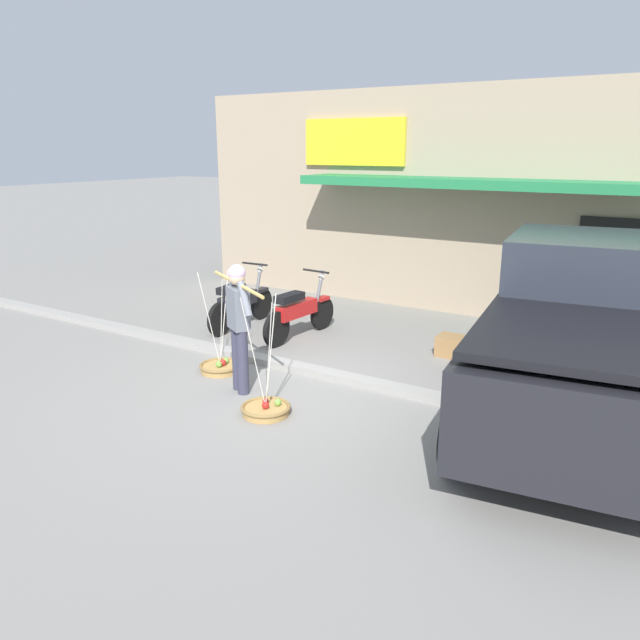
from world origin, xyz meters
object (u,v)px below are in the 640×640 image
object	(u,v)px
fruit_vendor	(239,320)
fruit_basket_left_side	(266,408)
motorcycle_nearest_shop	(240,303)
motorcycle_second_in_row	(299,312)
parked_truck	(579,338)
fruit_basket_right_side	(221,366)
wooden_crate	(452,346)

from	to	relation	value
fruit_vendor	fruit_basket_left_side	xyz separation A→B (m)	(0.71, -0.41, -0.90)
fruit_vendor	motorcycle_nearest_shop	distance (m)	3.03
motorcycle_second_in_row	fruit_vendor	bearing A→B (deg)	-74.73
motorcycle_nearest_shop	motorcycle_second_in_row	distance (m)	1.24
fruit_vendor	fruit_basket_left_side	bearing A→B (deg)	-30.17
fruit_vendor	parked_truck	size ratio (longest dim) A/B	0.35
fruit_vendor	motorcycle_second_in_row	bearing A→B (deg)	105.27
fruit_vendor	motorcycle_second_in_row	size ratio (longest dim) A/B	0.93
fruit_basket_right_side	wooden_crate	world-z (taller)	fruit_basket_right_side
fruit_basket_left_side	fruit_basket_right_side	bearing A→B (deg)	149.71
fruit_basket_right_side	fruit_basket_left_side	bearing A→B (deg)	-30.29
fruit_basket_left_side	fruit_basket_right_side	distance (m)	1.65
fruit_vendor	fruit_basket_left_side	world-z (taller)	fruit_vendor
fruit_basket_left_side	motorcycle_second_in_row	size ratio (longest dim) A/B	0.80
motorcycle_second_in_row	parked_truck	world-z (taller)	parked_truck
motorcycle_nearest_shop	wooden_crate	bearing A→B (deg)	7.40
fruit_basket_left_side	wooden_crate	xyz separation A→B (m)	(1.16, 3.22, 0.08)
fruit_basket_left_side	fruit_basket_right_side	xyz separation A→B (m)	(-1.43, 0.83, 0.00)
motorcycle_nearest_shop	fruit_vendor	bearing A→B (deg)	-51.09
fruit_basket_left_side	motorcycle_nearest_shop	size ratio (longest dim) A/B	0.80
fruit_basket_left_side	motorcycle_nearest_shop	distance (m)	3.79
fruit_vendor	fruit_basket_left_side	size ratio (longest dim) A/B	1.17
fruit_vendor	parked_truck	bearing A→B (deg)	18.18
fruit_basket_right_side	wooden_crate	bearing A→B (deg)	42.77
motorcycle_nearest_shop	parked_truck	size ratio (longest dim) A/B	0.37
fruit_vendor	motorcycle_second_in_row	world-z (taller)	fruit_vendor
fruit_basket_left_side	motorcycle_nearest_shop	world-z (taller)	fruit_basket_left_side
fruit_vendor	fruit_basket_right_side	world-z (taller)	fruit_vendor
fruit_basket_right_side	parked_truck	bearing A→B (deg)	10.53
motorcycle_second_in_row	parked_truck	size ratio (longest dim) A/B	0.37
motorcycle_second_in_row	wooden_crate	distance (m)	2.57
motorcycle_nearest_shop	fruit_basket_left_side	bearing A→B (deg)	-46.60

